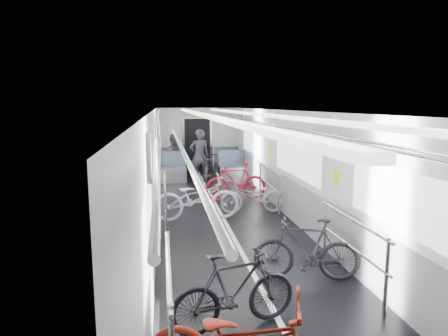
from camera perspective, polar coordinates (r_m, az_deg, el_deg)
The scene contains 9 objects.
car_shell at distance 9.98m, azimuth -1.20°, elevation 0.99°, with size 3.02×14.01×2.41m.
bike_left_mid at distance 4.71m, azimuth 1.56°, elevation -17.06°, with size 0.43×1.53×0.92m, color black.
bike_left_far at distance 8.84m, azimuth -3.90°, elevation -4.26°, with size 0.66×1.89×0.99m, color silver.
bike_right_near at distance 6.02m, azimuth 11.72°, elevation -11.26°, with size 0.43×1.54×0.92m, color black.
bike_right_mid at distance 9.39m, azimuth 4.13°, elevation -4.04°, with size 0.53×1.53×0.81m, color #A9A9AE.
bike_right_far at distance 10.58m, azimuth 1.73°, elevation -1.98°, with size 0.47×1.67×1.00m, color #AF1526.
bike_aisle at distance 13.05m, azimuth -2.40°, elevation 0.13°, with size 0.67×1.91×1.00m, color black.
person_standing at distance 12.98m, azimuth -3.53°, elevation 1.72°, with size 0.64×0.42×1.74m, color black.
person_seated at distance 13.65m, azimuth -7.27°, elevation 1.62°, with size 0.75×0.59×1.55m, color #312E36.
Camera 1 is at (-1.32, -8.01, 2.54)m, focal length 32.00 mm.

